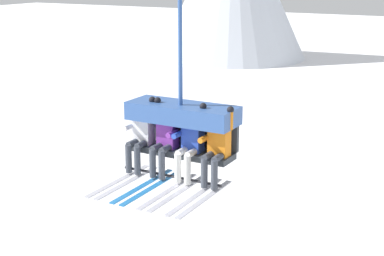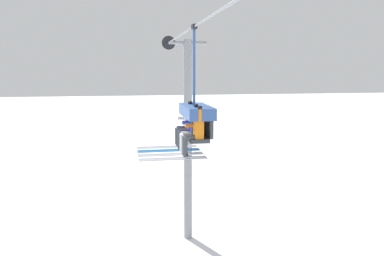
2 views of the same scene
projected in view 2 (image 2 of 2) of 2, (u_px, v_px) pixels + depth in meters
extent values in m
cylinder|color=gray|center=(188.00, 142.00, 16.19)|extent=(0.36, 0.36, 8.73)
cylinder|color=gray|center=(188.00, 43.00, 15.53)|extent=(0.16, 1.60, 0.16)
cylinder|color=black|center=(169.00, 43.00, 15.40)|extent=(0.08, 0.56, 0.56)
cylinder|color=gray|center=(216.00, 13.00, 7.25)|extent=(18.73, 0.05, 0.05)
cube|color=#33383D|center=(194.00, 135.00, 10.01)|extent=(1.82, 0.48, 0.10)
cube|color=#33383D|center=(204.00, 125.00, 10.02)|extent=(1.82, 0.08, 0.45)
cube|color=#335699|center=(196.00, 111.00, 9.92)|extent=(1.85, 0.68, 0.30)
cylinder|color=black|center=(182.00, 148.00, 10.01)|extent=(1.82, 0.04, 0.04)
cylinder|color=#335699|center=(194.00, 68.00, 9.73)|extent=(0.07, 0.07, 1.98)
cube|color=black|center=(194.00, 27.00, 9.57)|extent=(0.28, 0.12, 0.12)
cube|color=silver|center=(189.00, 120.00, 10.66)|extent=(0.32, 0.22, 0.52)
sphere|color=silver|center=(189.00, 108.00, 10.61)|extent=(0.22, 0.22, 0.22)
ellipsoid|color=black|center=(185.00, 108.00, 10.59)|extent=(0.17, 0.04, 0.08)
cylinder|color=#3D424C|center=(183.00, 128.00, 10.75)|extent=(0.11, 0.34, 0.11)
cylinder|color=#3D424C|center=(184.00, 129.00, 10.58)|extent=(0.11, 0.34, 0.11)
cylinder|color=#3D424C|center=(177.00, 136.00, 10.76)|extent=(0.11, 0.11, 0.48)
cylinder|color=#3D424C|center=(178.00, 137.00, 10.59)|extent=(0.11, 0.11, 0.48)
cube|color=#B2B2BC|center=(167.00, 146.00, 10.76)|extent=(0.09, 1.70, 0.02)
cube|color=#B2B2BC|center=(167.00, 147.00, 10.58)|extent=(0.09, 1.70, 0.02)
cylinder|color=silver|center=(183.00, 118.00, 10.81)|extent=(0.09, 0.30, 0.09)
cylinder|color=silver|center=(190.00, 109.00, 10.42)|extent=(0.09, 0.09, 0.30)
sphere|color=black|center=(190.00, 103.00, 10.40)|extent=(0.11, 0.11, 0.11)
cube|color=purple|center=(192.00, 123.00, 10.19)|extent=(0.32, 0.22, 0.52)
sphere|color=black|center=(192.00, 110.00, 10.14)|extent=(0.22, 0.22, 0.22)
ellipsoid|color=black|center=(188.00, 110.00, 10.12)|extent=(0.17, 0.04, 0.08)
cylinder|color=#3D424C|center=(185.00, 130.00, 10.29)|extent=(0.11, 0.34, 0.11)
cylinder|color=#3D424C|center=(186.00, 131.00, 10.11)|extent=(0.11, 0.34, 0.11)
cylinder|color=#3D424C|center=(179.00, 139.00, 10.29)|extent=(0.11, 0.11, 0.48)
cylinder|color=#3D424C|center=(180.00, 140.00, 10.12)|extent=(0.11, 0.11, 0.48)
cube|color=#1E6BB2|center=(168.00, 150.00, 10.29)|extent=(0.09, 1.70, 0.02)
cube|color=#1E6BB2|center=(169.00, 151.00, 10.12)|extent=(0.09, 1.70, 0.02)
cylinder|color=purple|center=(191.00, 109.00, 10.32)|extent=(0.09, 0.09, 0.30)
sphere|color=black|center=(191.00, 103.00, 10.30)|extent=(0.11, 0.11, 0.11)
cylinder|color=purple|center=(187.00, 122.00, 9.98)|extent=(0.09, 0.30, 0.09)
cube|color=#2847B7|center=(195.00, 125.00, 9.73)|extent=(0.32, 0.22, 0.52)
sphere|color=black|center=(195.00, 111.00, 9.67)|extent=(0.22, 0.22, 0.22)
ellipsoid|color=black|center=(191.00, 112.00, 9.66)|extent=(0.17, 0.04, 0.08)
cylinder|color=silver|center=(188.00, 133.00, 9.82)|extent=(0.11, 0.34, 0.11)
cylinder|color=silver|center=(189.00, 134.00, 9.65)|extent=(0.11, 0.34, 0.11)
cylinder|color=silver|center=(182.00, 142.00, 9.83)|extent=(0.11, 0.11, 0.48)
cylinder|color=silver|center=(183.00, 144.00, 9.66)|extent=(0.11, 0.11, 0.48)
cube|color=#B2B2BC|center=(170.00, 153.00, 9.82)|extent=(0.09, 1.70, 0.02)
cube|color=#B2B2BC|center=(171.00, 155.00, 9.65)|extent=(0.09, 1.70, 0.02)
cylinder|color=#2847B7|center=(188.00, 123.00, 9.88)|extent=(0.09, 0.30, 0.09)
cylinder|color=#2847B7|center=(196.00, 113.00, 9.49)|extent=(0.09, 0.09, 0.30)
sphere|color=black|center=(196.00, 106.00, 9.47)|extent=(0.11, 0.11, 0.11)
cube|color=orange|center=(198.00, 128.00, 9.26)|extent=(0.32, 0.22, 0.52)
sphere|color=black|center=(198.00, 114.00, 9.21)|extent=(0.22, 0.22, 0.22)
ellipsoid|color=black|center=(194.00, 114.00, 9.19)|extent=(0.17, 0.04, 0.08)
cylinder|color=#3D424C|center=(191.00, 136.00, 9.35)|extent=(0.11, 0.34, 0.11)
cylinder|color=#3D424C|center=(192.00, 138.00, 9.18)|extent=(0.11, 0.34, 0.11)
cylinder|color=#3D424C|center=(184.00, 146.00, 9.36)|extent=(0.11, 0.11, 0.48)
cylinder|color=#3D424C|center=(185.00, 147.00, 9.19)|extent=(0.11, 0.11, 0.48)
cube|color=#B2B2BC|center=(173.00, 158.00, 9.36)|extent=(0.09, 1.70, 0.02)
cube|color=#B2B2BC|center=(174.00, 159.00, 9.18)|extent=(0.09, 1.70, 0.02)
cylinder|color=orange|center=(191.00, 125.00, 9.41)|extent=(0.09, 0.30, 0.09)
cylinder|color=orange|center=(200.00, 115.00, 9.02)|extent=(0.09, 0.09, 0.30)
sphere|color=black|center=(200.00, 108.00, 9.00)|extent=(0.11, 0.11, 0.11)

